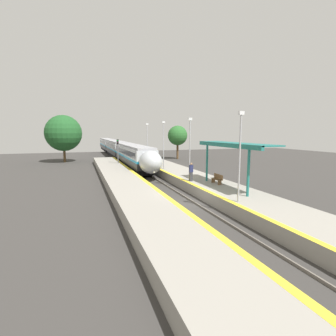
{
  "coord_description": "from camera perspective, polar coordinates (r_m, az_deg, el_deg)",
  "views": [
    {
      "loc": [
        -7.84,
        -18.93,
        5.72
      ],
      "look_at": [
        0.59,
        6.15,
        2.08
      ],
      "focal_mm": 28.0,
      "sensor_mm": 36.0,
      "label": 1
    }
  ],
  "objects": [
    {
      "name": "ground_plane",
      "position": [
        21.27,
        3.81,
        -7.79
      ],
      "size": [
        120.0,
        120.0,
        0.0
      ],
      "primitive_type": "plane",
      "color": "#383533"
    },
    {
      "name": "rail_left",
      "position": [
        21.0,
        1.98,
        -7.77
      ],
      "size": [
        0.08,
        90.0,
        0.15
      ],
      "primitive_type": "cube",
      "color": "slate",
      "rests_on": "ground_plane"
    },
    {
      "name": "rail_right",
      "position": [
        21.53,
        5.6,
        -7.41
      ],
      "size": [
        0.08,
        90.0,
        0.15
      ],
      "primitive_type": "cube",
      "color": "slate",
      "rests_on": "ground_plane"
    },
    {
      "name": "train",
      "position": [
        60.07,
        -11.08,
        4.27
      ],
      "size": [
        2.8,
        63.24,
        3.75
      ],
      "color": "black",
      "rests_on": "ground_plane"
    },
    {
      "name": "platform_right",
      "position": [
        22.86,
        12.82,
        -5.64
      ],
      "size": [
        4.33,
        64.0,
        0.96
      ],
      "color": "gray",
      "rests_on": "ground_plane"
    },
    {
      "name": "platform_left",
      "position": [
        20.09,
        -5.82,
        -7.35
      ],
      "size": [
        3.85,
        64.0,
        0.96
      ],
      "color": "gray",
      "rests_on": "ground_plane"
    },
    {
      "name": "platform_bench",
      "position": [
        24.78,
        10.67,
        -2.3
      ],
      "size": [
        0.44,
        1.59,
        0.89
      ],
      "color": "brown",
      "rests_on": "platform_right"
    },
    {
      "name": "person_waiting",
      "position": [
        25.66,
        5.05,
        -0.76
      ],
      "size": [
        0.36,
        0.24,
        1.81
      ],
      "color": "#333338",
      "rests_on": "platform_right"
    },
    {
      "name": "railway_signal",
      "position": [
        40.87,
        -10.86,
        3.6
      ],
      "size": [
        0.28,
        0.28,
        4.62
      ],
      "color": "#59595E",
      "rests_on": "ground_plane"
    },
    {
      "name": "lamppost_near",
      "position": [
        18.27,
        15.37,
        3.46
      ],
      "size": [
        0.36,
        0.2,
        6.14
      ],
      "color": "#9E9EA3",
      "rests_on": "platform_right"
    },
    {
      "name": "lamppost_mid",
      "position": [
        25.74,
        4.76,
        4.9
      ],
      "size": [
        0.36,
        0.2,
        6.14
      ],
      "color": "#9E9EA3",
      "rests_on": "platform_right"
    },
    {
      "name": "lamppost_far",
      "position": [
        33.69,
        -0.99,
        5.61
      ],
      "size": [
        0.36,
        0.2,
        6.14
      ],
      "color": "#9E9EA3",
      "rests_on": "platform_right"
    },
    {
      "name": "lamppost_farthest",
      "position": [
        41.86,
        -4.52,
        6.02
      ],
      "size": [
        0.36,
        0.2,
        6.14
      ],
      "color": "#9E9EA3",
      "rests_on": "platform_right"
    },
    {
      "name": "station_canopy",
      "position": [
        23.13,
        13.6,
        4.66
      ],
      "size": [
        2.02,
        9.67,
        3.86
      ],
      "color": "#1E6B66",
      "rests_on": "platform_right"
    },
    {
      "name": "background_tree_left",
      "position": [
        53.42,
        -21.82,
        7.05
      ],
      "size": [
        6.75,
        6.75,
        8.9
      ],
      "color": "brown",
      "rests_on": "ground_plane"
    },
    {
      "name": "background_tree_right",
      "position": [
        55.81,
        2.1,
        7.07
      ],
      "size": [
        4.15,
        4.15,
        7.09
      ],
      "color": "brown",
      "rests_on": "ground_plane"
    }
  ]
}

